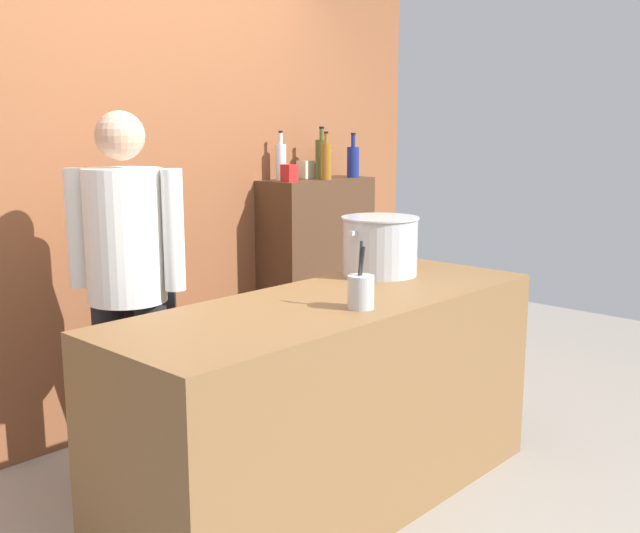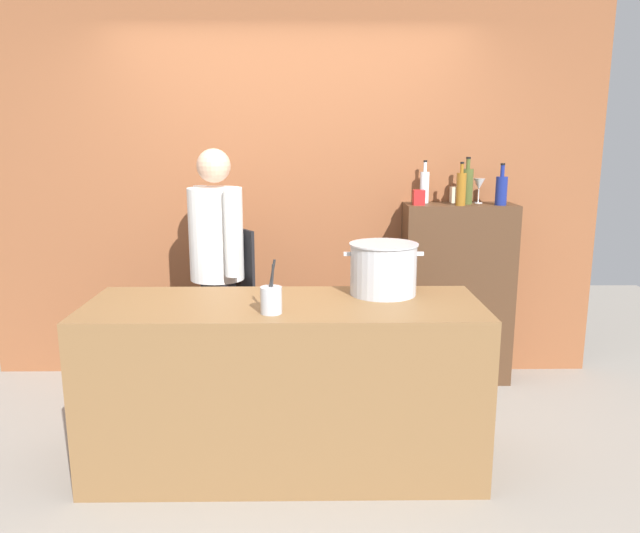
% 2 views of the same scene
% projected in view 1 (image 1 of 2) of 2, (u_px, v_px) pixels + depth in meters
% --- Properties ---
extents(ground_plane, '(8.00, 8.00, 0.00)m').
position_uv_depth(ground_plane, '(333.00, 502.00, 3.18)').
color(ground_plane, gray).
extents(brick_back_panel, '(4.40, 0.10, 3.00)m').
position_uv_depth(brick_back_panel, '(134.00, 145.00, 3.84)').
color(brick_back_panel, brown).
rests_on(brick_back_panel, ground_plane).
extents(prep_counter, '(2.02, 0.70, 0.90)m').
position_uv_depth(prep_counter, '(333.00, 403.00, 3.10)').
color(prep_counter, brown).
rests_on(prep_counter, ground_plane).
extents(bar_cabinet, '(0.76, 0.32, 1.28)m').
position_uv_depth(bar_cabinet, '(317.00, 279.00, 4.70)').
color(bar_cabinet, '#472D1C').
rests_on(bar_cabinet, ground_plane).
extents(chef, '(0.41, 0.46, 1.66)m').
position_uv_depth(chef, '(127.00, 273.00, 3.21)').
color(chef, black).
rests_on(chef, ground_plane).
extents(stockpot_large, '(0.43, 0.37, 0.28)m').
position_uv_depth(stockpot_large, '(380.00, 246.00, 3.48)').
color(stockpot_large, '#B7BABF').
rests_on(stockpot_large, prep_counter).
extents(utensil_crock, '(0.10, 0.10, 0.26)m').
position_uv_depth(utensil_crock, '(361.00, 291.00, 2.84)').
color(utensil_crock, '#B7BABF').
rests_on(utensil_crock, prep_counter).
extents(wine_bottle_olive, '(0.08, 0.08, 0.32)m').
position_uv_depth(wine_bottle_olive, '(322.00, 158.00, 4.58)').
color(wine_bottle_olive, '#475123').
rests_on(wine_bottle_olive, bar_cabinet).
extents(wine_bottle_amber, '(0.07, 0.07, 0.29)m').
position_uv_depth(wine_bottle_amber, '(326.00, 161.00, 4.47)').
color(wine_bottle_amber, '#8C5919').
rests_on(wine_bottle_amber, bar_cabinet).
extents(wine_bottle_clear, '(0.06, 0.06, 0.29)m').
position_uv_depth(wine_bottle_clear, '(281.00, 161.00, 4.43)').
color(wine_bottle_clear, silver).
rests_on(wine_bottle_clear, bar_cabinet).
extents(wine_bottle_cobalt, '(0.08, 0.08, 0.28)m').
position_uv_depth(wine_bottle_cobalt, '(353.00, 161.00, 4.69)').
color(wine_bottle_cobalt, navy).
rests_on(wine_bottle_cobalt, bar_cabinet).
extents(wine_glass_wide, '(0.08, 0.08, 0.17)m').
position_uv_depth(wine_glass_wide, '(326.00, 157.00, 4.68)').
color(wine_glass_wide, silver).
rests_on(wine_glass_wide, bar_cabinet).
extents(spice_tin_cream, '(0.08, 0.08, 0.11)m').
position_uv_depth(spice_tin_cream, '(306.00, 169.00, 4.62)').
color(spice_tin_cream, beige).
rests_on(spice_tin_cream, bar_cabinet).
extents(spice_tin_red, '(0.08, 0.08, 0.10)m').
position_uv_depth(spice_tin_red, '(289.00, 173.00, 4.31)').
color(spice_tin_red, red).
rests_on(spice_tin_red, bar_cabinet).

